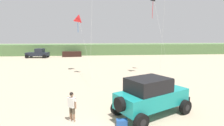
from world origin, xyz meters
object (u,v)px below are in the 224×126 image
(jeep, at_px, (151,95))
(kite_white_parafoil, at_px, (79,20))
(cooler_box, at_px, (122,123))
(distant_pickup, at_px, (38,53))
(kite_pink_ribbon, at_px, (154,0))
(distant_sedan, at_px, (72,54))
(person_watching, at_px, (72,105))

(jeep, distance_m, kite_white_parafoil, 15.91)
(cooler_box, bearing_deg, distant_pickup, 112.34)
(kite_white_parafoil, bearing_deg, cooler_box, -78.01)
(jeep, height_order, kite_pink_ribbon, kite_pink_ribbon)
(jeep, xyz_separation_m, cooler_box, (-1.93, -1.26, -1.01))
(distant_pickup, distance_m, kite_pink_ribbon, 27.27)
(distant_pickup, xyz_separation_m, distant_sedan, (7.01, 1.43, -0.34))
(distant_sedan, bearing_deg, jeep, -80.92)
(jeep, xyz_separation_m, kite_white_parafoil, (-5.18, 14.03, 5.42))
(person_watching, bearing_deg, distant_sedan, 96.74)
(jeep, xyz_separation_m, person_watching, (-4.53, -0.43, -0.26))
(person_watching, height_order, distant_sedan, person_watching)
(kite_white_parafoil, height_order, kite_pink_ribbon, kite_pink_ribbon)
(jeep, distance_m, person_watching, 4.56)
(distant_sedan, xyz_separation_m, kite_pink_ribbon, (12.66, -18.47, 8.49))
(cooler_box, xyz_separation_m, kite_white_parafoil, (-3.25, 15.30, 6.43))
(kite_pink_ribbon, bearing_deg, distant_pickup, 139.10)
(cooler_box, xyz_separation_m, kite_pink_ribbon, (6.26, 14.45, 8.90))
(distant_sedan, distance_m, kite_white_parafoil, 18.89)
(cooler_box, bearing_deg, person_watching, 161.52)
(kite_white_parafoil, distance_m, kite_pink_ribbon, 9.86)
(kite_white_parafoil, bearing_deg, jeep, -69.75)
(distant_pickup, bearing_deg, distant_sedan, 11.57)
(kite_white_parafoil, bearing_deg, distant_sedan, 100.12)
(person_watching, xyz_separation_m, kite_white_parafoil, (-0.64, 14.46, 5.68))
(cooler_box, distance_m, kite_pink_ribbon, 18.09)
(cooler_box, distance_m, distant_sedan, 33.54)
(person_watching, bearing_deg, distant_pickup, 109.41)
(person_watching, distance_m, kite_white_parafoil, 15.55)
(kite_pink_ribbon, bearing_deg, jeep, -108.20)
(distant_pickup, relative_size, kite_pink_ribbon, 0.50)
(cooler_box, relative_size, distant_sedan, 0.13)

